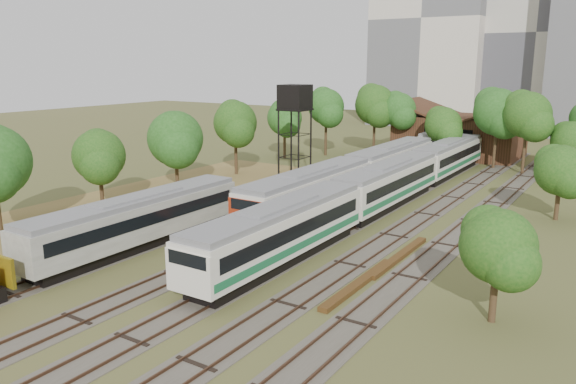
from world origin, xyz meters
The scene contains 16 objects.
ground centered at (0.00, 0.00, 0.00)m, with size 240.00×240.00×0.00m, color #475123.
dry_grass_patch centered at (-18.00, 8.00, 0.02)m, with size 14.00×60.00×0.04m, color brown.
tracks centered at (-0.67, 25.00, 0.04)m, with size 24.60×80.00×0.19m.
railcar_red_set centered at (-2.00, 27.39, 2.09)m, with size 3.20×34.58×3.96m.
railcar_green_set centered at (2.00, 25.82, 2.03)m, with size 3.10×52.08×3.84m.
railcar_rear centered at (-2.00, 55.94, 2.05)m, with size 3.14×16.08×3.88m.
old_grey_coach centered at (-8.00, 5.66, 1.98)m, with size 2.94×18.00×3.63m.
water_tower centered at (-11.44, 31.54, 8.73)m, with size 2.99×2.99×10.37m.
rail_pile_near centered at (8.00, 7.67, 0.14)m, with size 0.58×8.68×0.29m, color #533617.
rail_pile_far centered at (8.20, 13.31, 0.14)m, with size 0.56×8.90×0.29m, color #533617.
maintenance_shed centered at (-1.00, 57.98, 2.91)m, with size 16.45×11.55×7.58m.
tree_band_left centered at (-19.11, 15.99, 5.29)m, with size 6.56×54.25×8.46m.
tree_band_far centered at (3.97, 50.38, 6.44)m, with size 48.72×9.81×9.71m.
tree_band_right centered at (14.92, 32.47, 4.09)m, with size 5.67×45.22×6.45m.
tower_left centered at (-18.00, 95.00, 21.00)m, with size 22.00×16.00×42.00m, color beige.
tower_centre centered at (2.00, 100.00, 18.00)m, with size 20.00×18.00×36.00m, color beige.
Camera 1 is at (21.09, -20.21, 12.66)m, focal length 35.00 mm.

